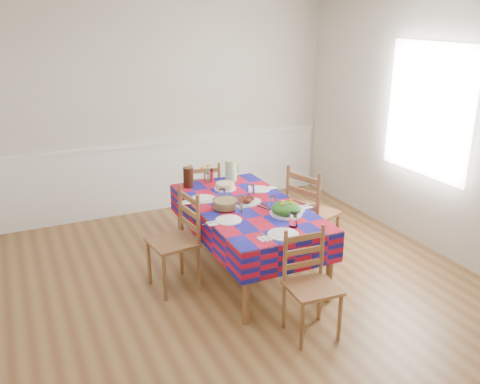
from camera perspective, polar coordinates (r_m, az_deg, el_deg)
name	(u,v)px	position (r m, az deg, el deg)	size (l,w,h in m)	color
room	(251,155)	(4.26, 1.23, 4.13)	(4.58, 5.08, 2.78)	brown
wainscot	(167,173)	(6.73, -8.22, 2.18)	(4.41, 0.06, 0.92)	white
window_right	(428,110)	(5.77, 20.36, 8.58)	(1.40, 1.40, 0.00)	white
dining_table	(247,213)	(4.96, 0.80, -2.32)	(0.98, 1.83, 0.71)	brown
setting_near_head	(286,229)	(4.35, 5.24, -4.17)	(0.43, 0.29, 0.13)	white
setting_left_near	(232,216)	(4.61, -0.91, -2.69)	(0.44, 0.26, 0.12)	white
setting_left_far	(209,198)	(5.05, -3.46, -0.65)	(0.47, 0.28, 0.12)	white
setting_right_near	(285,206)	(4.84, 5.12, -1.62)	(0.47, 0.27, 0.12)	white
setting_right_far	(257,189)	(5.29, 1.92, 0.30)	(0.43, 0.25, 0.11)	white
meat_platter	(244,201)	(4.96, 0.47, -0.99)	(0.35, 0.25, 0.07)	white
salad_platter	(286,209)	(4.72, 5.22, -1.92)	(0.31, 0.31, 0.13)	white
pasta_bowl	(226,204)	(4.83, -1.63, -1.37)	(0.25, 0.25, 0.09)	white
cake	(225,186)	(5.37, -1.67, 0.68)	(0.24, 0.24, 0.07)	white
serving_utensils	(265,207)	(4.89, 2.83, -1.66)	(0.14, 0.31, 0.01)	black
flower_vase	(207,176)	(5.50, -3.73, 1.82)	(0.14, 0.12, 0.23)	white
hot_sauce	(212,175)	(5.58, -3.19, 1.89)	(0.04, 0.04, 0.15)	#B00E1E
green_pitcher	(231,170)	(5.62, -1.01, 2.46)	(0.13, 0.13, 0.23)	#A8D093
tea_pitcher	(188,177)	(5.42, -5.82, 1.65)	(0.11, 0.11, 0.22)	#32160B
name_card	(293,239)	(4.23, 5.93, -5.23)	(0.08, 0.02, 0.02)	white
chair_near	(310,285)	(4.15, 7.88, -10.30)	(0.41, 0.40, 0.88)	brown
chair_far	(204,196)	(6.02, -4.07, -0.46)	(0.44, 0.43, 0.85)	brown
chair_left	(177,241)	(4.78, -7.12, -5.46)	(0.45, 0.47, 0.96)	brown
chair_right	(310,214)	(5.33, 7.91, -2.43)	(0.56, 0.57, 1.02)	brown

